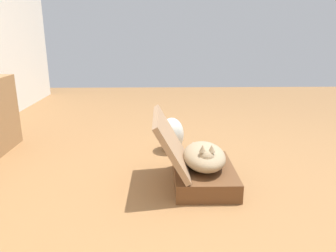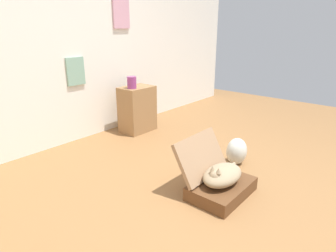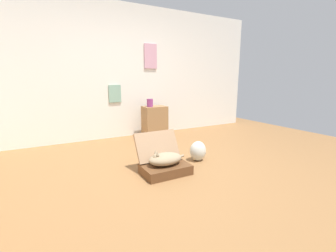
{
  "view_description": "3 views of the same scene",
  "coord_description": "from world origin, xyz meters",
  "px_view_note": "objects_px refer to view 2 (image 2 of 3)",
  "views": [
    {
      "loc": [
        -2.1,
        0.37,
        1.0
      ],
      "look_at": [
        0.02,
        0.32,
        0.37
      ],
      "focal_mm": 34.36,
      "sensor_mm": 36.0,
      "label": 1
    },
    {
      "loc": [
        -2.1,
        -1.0,
        1.4
      ],
      "look_at": [
        -0.11,
        0.69,
        0.51
      ],
      "focal_mm": 30.99,
      "sensor_mm": 36.0,
      "label": 2
    },
    {
      "loc": [
        -1.4,
        -2.35,
        1.18
      ],
      "look_at": [
        0.2,
        0.57,
        0.5
      ],
      "focal_mm": 24.84,
      "sensor_mm": 36.0,
      "label": 3
    }
  ],
  "objects_px": {
    "suitcase_base": "(221,189)",
    "vase_tall": "(132,83)",
    "cat": "(222,175)",
    "side_table": "(137,109)",
    "plastic_bag_white": "(237,151)"
  },
  "relations": [
    {
      "from": "plastic_bag_white",
      "to": "side_table",
      "type": "height_order",
      "value": "side_table"
    },
    {
      "from": "suitcase_base",
      "to": "vase_tall",
      "type": "height_order",
      "value": "vase_tall"
    },
    {
      "from": "cat",
      "to": "vase_tall",
      "type": "relative_size",
      "value": 3.31
    },
    {
      "from": "cat",
      "to": "vase_tall",
      "type": "xyz_separation_m",
      "value": [
        0.59,
        1.74,
        0.51
      ]
    },
    {
      "from": "plastic_bag_white",
      "to": "side_table",
      "type": "relative_size",
      "value": 0.46
    },
    {
      "from": "cat",
      "to": "side_table",
      "type": "bearing_deg",
      "value": 68.26
    },
    {
      "from": "cat",
      "to": "suitcase_base",
      "type": "bearing_deg",
      "value": -4.28
    },
    {
      "from": "vase_tall",
      "to": "cat",
      "type": "bearing_deg",
      "value": -108.78
    },
    {
      "from": "cat",
      "to": "plastic_bag_white",
      "type": "distance_m",
      "value": 0.68
    },
    {
      "from": "plastic_bag_white",
      "to": "cat",
      "type": "bearing_deg",
      "value": -163.13
    },
    {
      "from": "suitcase_base",
      "to": "cat",
      "type": "height_order",
      "value": "cat"
    },
    {
      "from": "cat",
      "to": "vase_tall",
      "type": "bearing_deg",
      "value": 71.22
    },
    {
      "from": "plastic_bag_white",
      "to": "side_table",
      "type": "xyz_separation_m",
      "value": [
        0.06,
        1.57,
        0.17
      ]
    },
    {
      "from": "plastic_bag_white",
      "to": "side_table",
      "type": "bearing_deg",
      "value": 87.92
    },
    {
      "from": "side_table",
      "to": "cat",
      "type": "bearing_deg",
      "value": -111.74
    }
  ]
}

